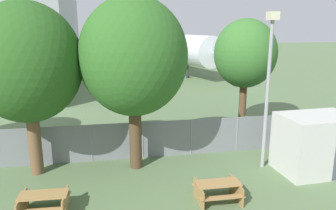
{
  "coord_description": "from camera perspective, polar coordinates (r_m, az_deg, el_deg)",
  "views": [
    {
      "loc": [
        -4.14,
        -4.5,
        6.61
      ],
      "look_at": [
        -0.67,
        14.25,
        2.0
      ],
      "focal_mm": 35.0,
      "sensor_mm": 36.0,
      "label": 1
    }
  ],
  "objects": [
    {
      "name": "portable_cabin",
      "position": [
        16.6,
        24.35,
        -6.16
      ],
      "size": [
        3.43,
        2.45,
        2.69
      ],
      "rotation": [
        0.0,
        0.0,
        0.05
      ],
      "color": "silver",
      "rests_on": "ground"
    },
    {
      "name": "tree_far_right",
      "position": [
        15.3,
        -23.37,
        6.69
      ],
      "size": [
        4.72,
        4.72,
        7.69
      ],
      "color": "brown",
      "rests_on": "ground"
    },
    {
      "name": "tree_behind_benches",
      "position": [
        14.77,
        -6.01,
        8.26
      ],
      "size": [
        4.85,
        4.85,
        7.95
      ],
      "color": "#4C3823",
      "rests_on": "ground"
    },
    {
      "name": "light_mast",
      "position": [
        15.48,
        17.12,
        4.99
      ],
      "size": [
        0.44,
        0.44,
        7.22
      ],
      "color": "#99999E",
      "rests_on": "ground"
    },
    {
      "name": "picnic_bench_near_cabin",
      "position": [
        13.18,
        8.64,
        -14.33
      ],
      "size": [
        1.72,
        1.41,
        0.76
      ],
      "rotation": [
        0.0,
        0.0,
        -0.01
      ],
      "color": "#A37A47",
      "rests_on": "ground"
    },
    {
      "name": "perimeter_fence",
      "position": [
        17.23,
        4.04,
        -5.58
      ],
      "size": [
        56.07,
        0.07,
        1.92
      ],
      "color": "gray",
      "rests_on": "ground"
    },
    {
      "name": "airplane",
      "position": [
        51.89,
        -2.6,
        10.26
      ],
      "size": [
        31.02,
        38.39,
        11.24
      ],
      "rotation": [
        0.0,
        0.0,
        -1.26
      ],
      "color": "white",
      "rests_on": "ground"
    },
    {
      "name": "tree_near_hangar",
      "position": [
        21.1,
        13.3,
        8.63
      ],
      "size": [
        3.88,
        3.88,
        7.09
      ],
      "color": "brown",
      "rests_on": "ground"
    },
    {
      "name": "picnic_bench_open_grass",
      "position": [
        13.05,
        -20.82,
        -15.42
      ],
      "size": [
        1.76,
        1.47,
        0.76
      ],
      "rotation": [
        0.0,
        0.0,
        -0.04
      ],
      "color": "#A37A47",
      "rests_on": "ground"
    }
  ]
}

